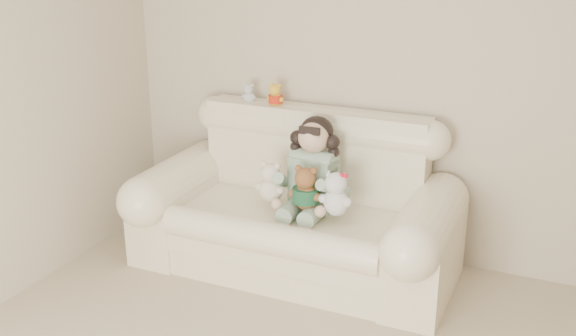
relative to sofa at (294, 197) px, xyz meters
The scene contains 8 objects.
wall_back 1.23m from the sofa, 32.26° to the left, with size 4.50×4.50×0.00m, color #BEB297.
sofa is the anchor object (origin of this frame).
seated_child 0.26m from the sofa, 38.23° to the left, with size 0.38×0.46×0.63m, color #2F693F, non-canonical shape.
brown_teddy 0.23m from the sofa, 42.00° to the right, with size 0.22×0.17×0.34m, color brown, non-canonical shape.
white_cat 0.39m from the sofa, 20.10° to the right, with size 0.22×0.17×0.34m, color silver, non-canonical shape.
cream_teddy 0.21m from the sofa, 143.81° to the right, with size 0.21×0.16×0.32m, color beige, non-canonical shape.
yellow_mini_bear 0.74m from the sofa, 130.20° to the left, with size 0.13×0.10×0.20m, color yellow, non-canonical shape.
grey_mini_plush 0.84m from the sofa, 144.78° to the left, with size 0.11×0.08×0.17m, color silver, non-canonical shape.
Camera 1 is at (0.83, -1.75, 2.18)m, focal length 42.17 mm.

